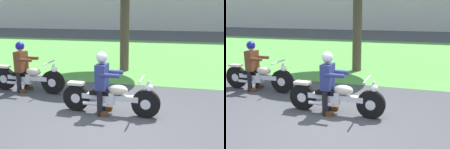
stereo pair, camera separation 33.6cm
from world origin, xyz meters
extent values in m
plane|color=#424247|center=(0.00, 0.00, 0.00)|extent=(120.00, 120.00, 0.00)
cube|color=#549342|center=(0.00, 9.07, 0.00)|extent=(60.00, 12.00, 0.01)
cylinder|color=black|center=(0.72, 0.63, 0.31)|extent=(0.62, 0.14, 0.61)
cylinder|color=silver|center=(0.72, 0.63, 0.31)|extent=(0.22, 0.15, 0.22)
cylinder|color=black|center=(-0.87, 0.69, 0.31)|extent=(0.62, 0.14, 0.61)
cylinder|color=silver|center=(-0.87, 0.69, 0.31)|extent=(0.22, 0.15, 0.22)
cube|color=silver|center=(-0.08, 0.66, 0.39)|extent=(1.28, 0.19, 0.12)
cube|color=silver|center=(-0.13, 0.66, 0.37)|extent=(0.33, 0.25, 0.28)
ellipsoid|color=beige|center=(0.10, 0.65, 0.57)|extent=(0.45, 0.26, 0.22)
cube|color=black|center=(-0.30, 0.67, 0.49)|extent=(0.45, 0.26, 0.10)
cube|color=beige|center=(-0.87, 0.69, 0.64)|extent=(0.37, 0.21, 0.06)
cylinder|color=silver|center=(0.67, 0.63, 0.56)|extent=(0.25, 0.06, 0.53)
cylinder|color=silver|center=(0.62, 0.63, 0.85)|extent=(0.06, 0.66, 0.04)
sphere|color=white|center=(0.78, 0.63, 0.67)|extent=(0.16, 0.16, 0.16)
cylinder|color=silver|center=(-0.38, 0.53, 0.25)|extent=(0.55, 0.10, 0.08)
cylinder|color=black|center=(-0.25, 0.85, 0.28)|extent=(0.12, 0.12, 0.56)
cube|color=#593319|center=(-0.19, 0.84, 0.05)|extent=(0.24, 0.11, 0.10)
cylinder|color=black|center=(-0.26, 0.49, 0.28)|extent=(0.12, 0.12, 0.56)
cube|color=#593319|center=(-0.20, 0.48, 0.05)|extent=(0.24, 0.11, 0.10)
cube|color=navy|center=(-0.26, 0.67, 0.84)|extent=(0.23, 0.39, 0.56)
cylinder|color=navy|center=(-0.03, 0.83, 0.92)|extent=(0.42, 0.11, 0.09)
cylinder|color=navy|center=(-0.04, 0.49, 0.92)|extent=(0.42, 0.11, 0.09)
sphere|color=tan|center=(-0.26, 0.67, 1.24)|extent=(0.20, 0.20, 0.20)
sphere|color=silver|center=(-0.26, 0.67, 1.27)|extent=(0.24, 0.24, 0.24)
cylinder|color=black|center=(-1.93, 1.71, 0.33)|extent=(0.65, 0.14, 0.65)
cylinder|color=silver|center=(-1.93, 1.71, 0.33)|extent=(0.23, 0.15, 0.23)
cylinder|color=black|center=(-3.46, 1.77, 0.33)|extent=(0.65, 0.14, 0.65)
cylinder|color=silver|center=(-3.46, 1.77, 0.33)|extent=(0.23, 0.15, 0.23)
cube|color=silver|center=(-2.69, 1.74, 0.41)|extent=(1.23, 0.19, 0.12)
cube|color=silver|center=(-2.74, 1.74, 0.39)|extent=(0.33, 0.25, 0.28)
ellipsoid|color=beige|center=(-2.51, 1.73, 0.59)|extent=(0.45, 0.26, 0.22)
cube|color=black|center=(-2.91, 1.75, 0.51)|extent=(0.45, 0.26, 0.10)
cube|color=beige|center=(-3.46, 1.77, 0.68)|extent=(0.37, 0.21, 0.06)
cylinder|color=silver|center=(-1.98, 1.71, 0.58)|extent=(0.25, 0.06, 0.53)
cylinder|color=silver|center=(-2.03, 1.71, 0.87)|extent=(0.06, 0.66, 0.04)
sphere|color=white|center=(-1.87, 1.71, 0.69)|extent=(0.16, 0.16, 0.16)
cylinder|color=silver|center=(-3.00, 1.61, 0.27)|extent=(0.55, 0.10, 0.08)
cylinder|color=black|center=(-2.87, 1.92, 0.29)|extent=(0.12, 0.12, 0.58)
cube|color=#593319|center=(-2.81, 1.92, 0.05)|extent=(0.24, 0.11, 0.10)
cylinder|color=black|center=(-2.88, 1.56, 0.29)|extent=(0.12, 0.12, 0.58)
cube|color=#593319|center=(-2.82, 1.56, 0.05)|extent=(0.24, 0.11, 0.10)
cube|color=brown|center=(-2.87, 1.74, 0.86)|extent=(0.23, 0.39, 0.56)
cylinder|color=brown|center=(-2.65, 1.91, 0.94)|extent=(0.42, 0.11, 0.09)
cylinder|color=brown|center=(-2.66, 1.57, 0.94)|extent=(0.42, 0.11, 0.09)
sphere|color=#D8A884|center=(-2.87, 1.74, 1.26)|extent=(0.20, 0.20, 0.20)
sphere|color=navy|center=(-2.87, 1.74, 1.29)|extent=(0.24, 0.24, 0.24)
cylinder|color=brown|center=(-0.56, 5.00, 1.50)|extent=(0.34, 0.34, 2.99)
camera|label=1|loc=(1.22, -4.74, 2.26)|focal=42.65mm
camera|label=2|loc=(1.55, -4.66, 2.26)|focal=42.65mm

